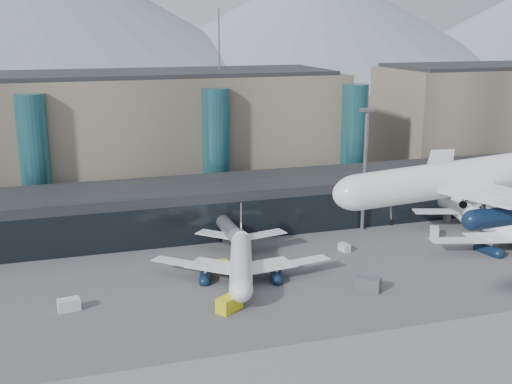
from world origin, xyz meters
TOP-DOWN VIEW (x-y plane):
  - ground at (0.00, 0.00)m, footprint 900.00×900.00m
  - concourse at (-0.02, 57.73)m, footprint 170.00×27.00m
  - terminal_main at (-25.00, 90.00)m, footprint 130.00×30.00m
  - terminal_east at (95.00, 90.00)m, footprint 70.00×30.00m
  - teal_towers at (-14.99, 74.01)m, footprint 116.40×19.40m
  - mountain_ridge at (15.97, 380.00)m, footprint 910.00×400.00m
  - lightmast_mid at (30.00, 48.00)m, footprint 3.00×1.20m
  - hero_jet at (16.19, -9.73)m, footprint 35.25×34.85m
  - jet_parked_mid at (-1.13, 32.19)m, footprint 31.35×32.73m
  - jet_parked_right at (52.43, 32.48)m, footprint 36.60×37.19m
  - veh_a at (-30.24, 25.29)m, footprint 3.48×2.26m
  - veh_b at (-3.69, 34.20)m, footprint 1.94×2.94m
  - veh_c at (16.49, 18.71)m, footprint 4.40×4.25m
  - veh_d at (42.17, 39.69)m, footprint 3.04×3.58m
  - veh_g at (20.75, 36.95)m, footprint 1.78×2.63m
  - veh_h at (-7.08, 18.00)m, footprint 4.57×4.12m

SIDE VIEW (x-z plane):
  - ground at x=0.00m, z-range 0.00..0.00m
  - veh_g at x=20.75m, z-range 0.00..1.42m
  - veh_b at x=-3.69m, z-range 0.00..1.62m
  - veh_d at x=42.17m, z-range 0.00..1.80m
  - veh_a at x=-30.24m, z-range 0.00..1.84m
  - veh_c at x=16.49m, z-range 0.00..2.23m
  - veh_h at x=-7.08m, z-range 0.00..2.25m
  - jet_parked_mid at x=-1.13m, z-range -1.28..9.23m
  - jet_parked_right at x=52.43m, z-range -1.46..10.53m
  - concourse at x=-0.02m, z-range -0.03..9.97m
  - teal_towers at x=-14.99m, z-range -8.99..37.01m
  - lightmast_mid at x=30.00m, z-range 1.62..27.22m
  - terminal_main at x=-25.00m, z-range -0.06..30.94m
  - terminal_east at x=95.00m, z-range -0.06..30.94m
  - hero_jet at x=16.19m, z-range 21.07..32.46m
  - mountain_ridge at x=15.97m, z-range -9.26..100.74m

